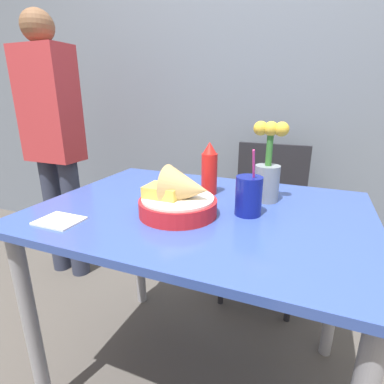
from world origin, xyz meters
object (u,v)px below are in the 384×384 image
object	(u,v)px
food_basket	(180,198)
person_standing	(53,137)
chair_far_window	(267,207)
flower_vase	(268,169)
ketchup_bottle	(209,169)
drink_cup	(249,197)

from	to	relation	value
food_basket	person_standing	distance (m)	1.17
chair_far_window	flower_vase	world-z (taller)	flower_vase
ketchup_bottle	drink_cup	xyz separation A→B (m)	(0.18, -0.15, -0.04)
chair_far_window	flower_vase	bearing A→B (deg)	-83.54
chair_far_window	ketchup_bottle	bearing A→B (deg)	-103.73
food_basket	person_standing	world-z (taller)	person_standing
drink_cup	person_standing	distance (m)	1.31
flower_vase	person_standing	xyz separation A→B (m)	(-1.27, 0.27, 0.01)
flower_vase	person_standing	size ratio (longest dim) A/B	0.18
ketchup_bottle	drink_cup	size ratio (longest dim) A/B	0.93
chair_far_window	food_basket	xyz separation A→B (m)	(-0.16, -0.85, 0.31)
food_basket	drink_cup	bearing A→B (deg)	25.09
chair_far_window	flower_vase	size ratio (longest dim) A/B	3.06
food_basket	chair_far_window	bearing A→B (deg)	79.43
drink_cup	person_standing	bearing A→B (deg)	161.21
flower_vase	drink_cup	bearing A→B (deg)	-101.75
ketchup_bottle	flower_vase	world-z (taller)	flower_vase
chair_far_window	ketchup_bottle	xyz separation A→B (m)	(-0.15, -0.60, 0.35)
food_basket	flower_vase	xyz separation A→B (m)	(0.23, 0.24, 0.06)
ketchup_bottle	person_standing	xyz separation A→B (m)	(-1.06, 0.27, 0.03)
drink_cup	person_standing	world-z (taller)	person_standing
flower_vase	person_standing	bearing A→B (deg)	167.89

